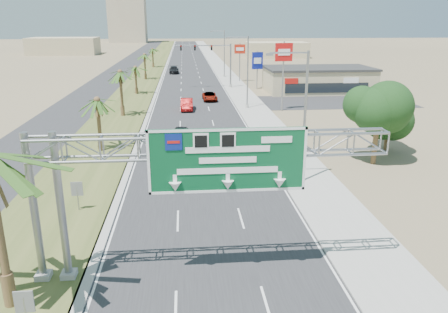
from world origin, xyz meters
TOP-DOWN VIEW (x-y plane):
  - road at (0.00, 110.00)m, footprint 12.00×300.00m
  - sidewalk_right at (8.50, 110.00)m, footprint 4.00×300.00m
  - median_grass at (-10.00, 110.00)m, footprint 7.00×300.00m
  - opposing_road at (-17.00, 110.00)m, footprint 8.00×300.00m
  - sign_gantry at (-1.06, 9.93)m, footprint 16.75×1.24m
  - palm_row_b at (-9.50, 32.00)m, footprint 3.99×3.99m
  - palm_row_c at (-9.50, 48.00)m, footprint 3.99×3.99m
  - palm_row_d at (-9.50, 66.00)m, footprint 3.99×3.99m
  - palm_row_e at (-9.50, 85.00)m, footprint 3.99×3.99m
  - palm_row_f at (-9.50, 110.00)m, footprint 3.99×3.99m
  - streetlight_near at (7.30, 22.00)m, footprint 3.27×0.44m
  - streetlight_mid at (7.30, 52.00)m, footprint 3.27×0.44m
  - streetlight_far at (7.30, 88.00)m, footprint 3.27×0.44m
  - signal_mast at (5.17, 71.97)m, footprint 10.28×0.71m
  - store_building at (22.00, 66.00)m, footprint 18.00×10.00m
  - oak_near at (15.00, 26.00)m, footprint 4.50×4.50m
  - oak_far at (18.00, 30.00)m, footprint 3.50×3.50m
  - median_signback_a at (-7.80, 6.00)m, footprint 0.75×0.08m
  - median_signback_b at (-8.50, 18.00)m, footprint 0.75×0.08m
  - tower_distant at (-32.00, 250.00)m, footprint 20.00×16.00m
  - building_distant_left at (-45.00, 160.00)m, footprint 24.00×14.00m
  - building_distant_right at (30.00, 140.00)m, footprint 20.00×12.00m
  - car_left_lane at (-2.00, 35.41)m, footprint 2.13×4.15m
  - car_mid_lane at (-1.11, 51.54)m, footprint 1.73×4.83m
  - car_right_lane at (2.53, 58.60)m, footprint 2.25×4.71m
  - car_far at (-3.74, 95.91)m, footprint 2.35×5.53m
  - pole_sign_red_near at (12.05, 49.89)m, footprint 2.42×0.63m
  - pole_sign_blue at (11.83, 69.94)m, footprint 2.02×0.74m
  - pole_sign_red_far at (9.93, 80.26)m, footprint 2.22×0.55m

SIDE VIEW (x-z plane):
  - road at x=0.00m, z-range 0.00..0.02m
  - opposing_road at x=-17.00m, z-range 0.00..0.02m
  - sidewalk_right at x=8.50m, z-range 0.00..0.10m
  - median_grass at x=-10.00m, z-range 0.00..0.12m
  - car_right_lane at x=2.53m, z-range 0.00..1.30m
  - car_left_lane at x=-2.00m, z-range 0.00..1.35m
  - car_mid_lane at x=-1.11m, z-range 0.00..1.59m
  - car_far at x=-3.74m, z-range 0.00..1.59m
  - median_signback_a at x=-7.80m, z-range 0.41..2.49m
  - median_signback_b at x=-8.50m, z-range 0.41..2.49m
  - store_building at x=22.00m, z-range 0.00..4.00m
  - building_distant_right at x=30.00m, z-range 0.00..5.00m
  - building_distant_left at x=-45.00m, z-range 0.00..6.00m
  - oak_far at x=18.00m, z-range 1.02..6.62m
  - palm_row_d at x=-9.50m, z-range 1.69..7.14m
  - oak_near at x=15.00m, z-range 1.13..7.93m
  - streetlight_near at x=7.30m, z-range -0.31..9.69m
  - streetlight_mid at x=7.30m, z-range -0.31..9.69m
  - streetlight_far at x=7.30m, z-range -0.31..9.69m
  - palm_row_f at x=-9.50m, z-range 1.83..7.58m
  - signal_mast at x=5.17m, z-range 0.85..8.85m
  - pole_sign_blue at x=11.83m, z-range 1.48..8.29m
  - palm_row_b at x=-9.50m, z-range 1.93..7.87m
  - palm_row_e at x=-9.50m, z-range 2.02..8.16m
  - palm_row_c at x=-9.50m, z-range 2.29..9.04m
  - pole_sign_red_far at x=9.93m, z-range 2.17..9.79m
  - sign_gantry at x=-1.06m, z-range 2.31..9.81m
  - pole_sign_red_near at x=12.05m, z-range 2.71..12.07m
  - tower_distant at x=-32.00m, z-range 0.00..35.00m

